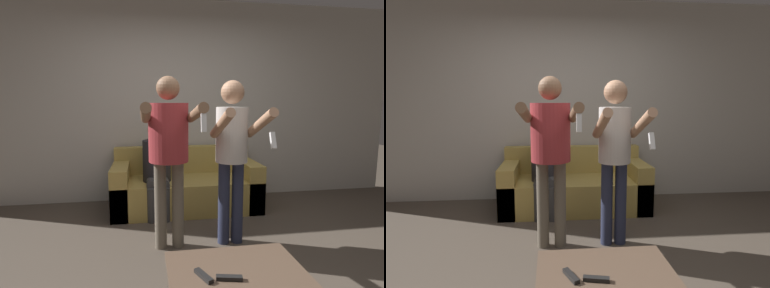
% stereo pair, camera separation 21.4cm
% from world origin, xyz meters
% --- Properties ---
extents(ground_plane, '(14.00, 14.00, 0.00)m').
position_xyz_m(ground_plane, '(0.00, 0.00, 0.00)').
color(ground_plane, '#4C4238').
extents(wall_back, '(6.40, 0.06, 2.70)m').
position_xyz_m(wall_back, '(0.00, 2.11, 1.35)').
color(wall_back, '#B7B2A8').
rests_on(wall_back, ground_plane).
extents(couch, '(1.81, 0.82, 0.76)m').
position_xyz_m(couch, '(0.08, 1.67, 0.26)').
color(couch, '#AD9347').
rests_on(couch, ground_plane).
extents(person_standing_left, '(0.48, 0.82, 1.58)m').
position_xyz_m(person_standing_left, '(-0.21, 0.60, 1.00)').
color(person_standing_left, '#6B6051').
rests_on(person_standing_left, ground_plane).
extents(person_standing_right, '(0.42, 0.71, 1.55)m').
position_xyz_m(person_standing_right, '(0.38, 0.60, 0.95)').
color(person_standing_right, '#282D47').
rests_on(person_standing_right, ground_plane).
extents(person_seated, '(0.34, 0.55, 1.12)m').
position_xyz_m(person_seated, '(-0.28, 1.51, 0.61)').
color(person_seated, '#383838').
rests_on(person_seated, ground_plane).
extents(coffee_table, '(0.83, 0.60, 0.35)m').
position_xyz_m(coffee_table, '(0.11, -0.43, 0.31)').
color(coffee_table, brown).
rests_on(coffee_table, ground_plane).
extents(remote_near, '(0.15, 0.07, 0.02)m').
position_xyz_m(remote_near, '(0.04, -0.51, 0.36)').
color(remote_near, black).
rests_on(remote_near, coffee_table).
extents(remote_far, '(0.09, 0.15, 0.02)m').
position_xyz_m(remote_far, '(-0.10, -0.46, 0.36)').
color(remote_far, black).
rests_on(remote_far, coffee_table).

